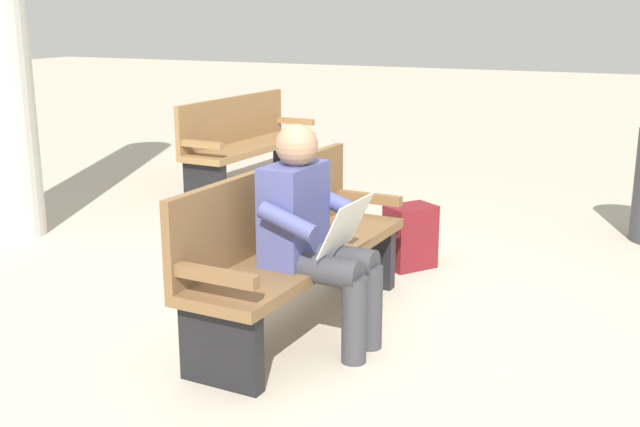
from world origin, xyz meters
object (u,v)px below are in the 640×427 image
person_seated (313,231)px  bench_far (246,142)px  backpack (410,237)px  bench_near (291,247)px

person_seated → bench_far: 3.91m
backpack → bench_far: size_ratio=0.24×
bench_near → person_seated: person_seated is taller
backpack → bench_far: bearing=-126.8°
bench_near → person_seated: (0.19, 0.23, 0.17)m
bench_near → bench_far: bearing=-143.2°
person_seated → backpack: person_seated is taller
backpack → bench_far: 2.90m
person_seated → bench_far: (-3.18, -2.27, -0.17)m
bench_near → backpack: bench_near is taller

